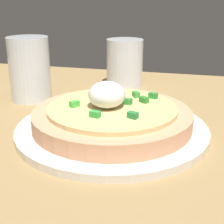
# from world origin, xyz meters

# --- Properties ---
(dining_table) EXTENTS (1.14, 0.66, 0.03)m
(dining_table) POSITION_xyz_m (0.00, 0.00, 0.01)
(dining_table) COLOR #9A7C4C
(dining_table) RESTS_ON ground
(plate) EXTENTS (0.27, 0.27, 0.01)m
(plate) POSITION_xyz_m (0.05, -0.05, 0.03)
(plate) COLOR silver
(plate) RESTS_ON dining_table
(pizza) EXTENTS (0.22, 0.22, 0.06)m
(pizza) POSITION_xyz_m (0.05, -0.05, 0.05)
(pizza) COLOR tan
(pizza) RESTS_ON plate
(cup_near) EXTENTS (0.07, 0.07, 0.11)m
(cup_near) POSITION_xyz_m (-0.13, 0.06, 0.08)
(cup_near) COLOR silver
(cup_near) RESTS_ON dining_table
(cup_far) EXTENTS (0.08, 0.08, 0.10)m
(cup_far) POSITION_xyz_m (0.01, 0.19, 0.07)
(cup_far) COLOR silver
(cup_far) RESTS_ON dining_table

